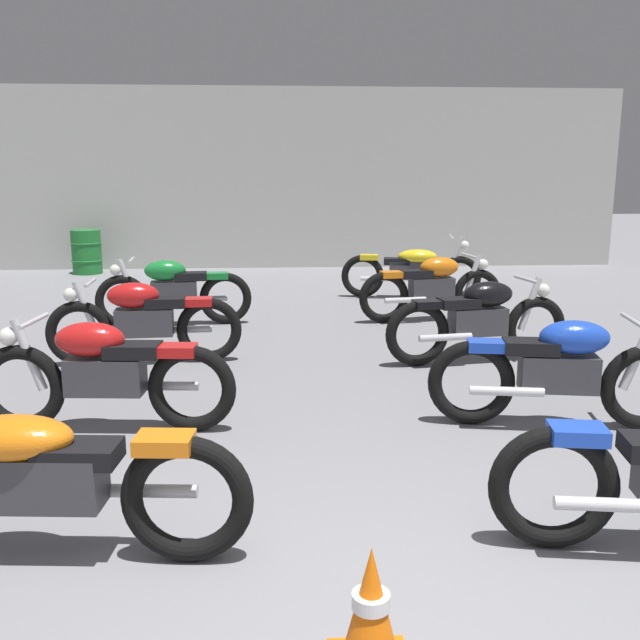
{
  "coord_description": "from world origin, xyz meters",
  "views": [
    {
      "loc": [
        -0.43,
        -2.29,
        1.93
      ],
      "look_at": [
        0.0,
        4.2,
        0.55
      ],
      "focal_mm": 39.08,
      "sensor_mm": 36.0,
      "label": 1
    }
  ],
  "objects_px": {
    "motorcycle_left_row_2": "(143,320)",
    "motorcycle_left_row_3": "(173,290)",
    "motorcycle_left_row_1": "(104,372)",
    "motorcycle_right_row_2": "(479,319)",
    "motorcycle_right_row_3": "(432,286)",
    "oil_drum": "(87,252)",
    "traffic_cone": "(371,614)",
    "motorcycle_left_row_0": "(34,476)",
    "motorcycle_right_row_1": "(560,370)",
    "motorcycle_right_row_4": "(412,269)"
  },
  "relations": [
    {
      "from": "motorcycle_left_row_0",
      "to": "motorcycle_right_row_3",
      "type": "relative_size",
      "value": 1.1
    },
    {
      "from": "motorcycle_left_row_0",
      "to": "motorcycle_right_row_1",
      "type": "bearing_deg",
      "value": 26.18
    },
    {
      "from": "motorcycle_right_row_2",
      "to": "oil_drum",
      "type": "distance_m",
      "value": 8.93
    },
    {
      "from": "oil_drum",
      "to": "motorcycle_right_row_4",
      "type": "bearing_deg",
      "value": -28.06
    },
    {
      "from": "oil_drum",
      "to": "traffic_cone",
      "type": "distance_m",
      "value": 12.02
    },
    {
      "from": "motorcycle_left_row_0",
      "to": "motorcycle_left_row_3",
      "type": "height_order",
      "value": "motorcycle_left_row_0"
    },
    {
      "from": "motorcycle_right_row_3",
      "to": "motorcycle_right_row_1",
      "type": "bearing_deg",
      "value": -88.77
    },
    {
      "from": "motorcycle_left_row_2",
      "to": "traffic_cone",
      "type": "relative_size",
      "value": 3.65
    },
    {
      "from": "motorcycle_left_row_2",
      "to": "motorcycle_right_row_3",
      "type": "relative_size",
      "value": 1.0
    },
    {
      "from": "motorcycle_right_row_4",
      "to": "motorcycle_left_row_1",
      "type": "bearing_deg",
      "value": -121.85
    },
    {
      "from": "motorcycle_left_row_3",
      "to": "motorcycle_right_row_4",
      "type": "relative_size",
      "value": 0.91
    },
    {
      "from": "motorcycle_left_row_0",
      "to": "motorcycle_right_row_4",
      "type": "relative_size",
      "value": 1.01
    },
    {
      "from": "motorcycle_left_row_0",
      "to": "motorcycle_left_row_3",
      "type": "xyz_separation_m",
      "value": [
        -0.08,
        5.55,
        0.01
      ]
    },
    {
      "from": "oil_drum",
      "to": "motorcycle_left_row_0",
      "type": "bearing_deg",
      "value": -76.92
    },
    {
      "from": "motorcycle_right_row_1",
      "to": "oil_drum",
      "type": "xyz_separation_m",
      "value": [
        -5.79,
        8.75,
        -0.03
      ]
    },
    {
      "from": "motorcycle_left_row_3",
      "to": "motorcycle_left_row_1",
      "type": "bearing_deg",
      "value": -89.95
    },
    {
      "from": "motorcycle_left_row_3",
      "to": "motorcycle_right_row_1",
      "type": "bearing_deg",
      "value": -48.41
    },
    {
      "from": "motorcycle_left_row_1",
      "to": "motorcycle_left_row_3",
      "type": "bearing_deg",
      "value": 90.05
    },
    {
      "from": "traffic_cone",
      "to": "oil_drum",
      "type": "bearing_deg",
      "value": 109.35
    },
    {
      "from": "motorcycle_left_row_0",
      "to": "traffic_cone",
      "type": "height_order",
      "value": "motorcycle_left_row_0"
    },
    {
      "from": "motorcycle_left_row_1",
      "to": "traffic_cone",
      "type": "distance_m",
      "value": 3.21
    },
    {
      "from": "motorcycle_right_row_2",
      "to": "motorcycle_right_row_3",
      "type": "height_order",
      "value": "same"
    },
    {
      "from": "motorcycle_left_row_0",
      "to": "motorcycle_right_row_4",
      "type": "height_order",
      "value": "same"
    },
    {
      "from": "motorcycle_left_row_0",
      "to": "motorcycle_left_row_3",
      "type": "relative_size",
      "value": 1.1
    },
    {
      "from": "motorcycle_left_row_2",
      "to": "motorcycle_right_row_4",
      "type": "distance_m",
      "value": 5.01
    },
    {
      "from": "motorcycle_right_row_3",
      "to": "motorcycle_right_row_4",
      "type": "height_order",
      "value": "motorcycle_right_row_4"
    },
    {
      "from": "motorcycle_left_row_2",
      "to": "motorcycle_left_row_3",
      "type": "relative_size",
      "value": 1.0
    },
    {
      "from": "motorcycle_left_row_1",
      "to": "motorcycle_left_row_2",
      "type": "xyz_separation_m",
      "value": [
        -0.05,
        1.92,
        0.0
      ]
    },
    {
      "from": "motorcycle_right_row_1",
      "to": "oil_drum",
      "type": "bearing_deg",
      "value": 123.51
    },
    {
      "from": "motorcycle_right_row_3",
      "to": "oil_drum",
      "type": "relative_size",
      "value": 2.31
    },
    {
      "from": "traffic_cone",
      "to": "motorcycle_left_row_2",
      "type": "bearing_deg",
      "value": 109.97
    },
    {
      "from": "motorcycle_left_row_2",
      "to": "motorcycle_right_row_3",
      "type": "distance_m",
      "value": 3.91
    },
    {
      "from": "motorcycle_right_row_3",
      "to": "motorcycle_right_row_2",
      "type": "bearing_deg",
      "value": -89.68
    },
    {
      "from": "motorcycle_left_row_2",
      "to": "oil_drum",
      "type": "bearing_deg",
      "value": 108.92
    },
    {
      "from": "traffic_cone",
      "to": "motorcycle_right_row_1",
      "type": "bearing_deg",
      "value": 55.1
    },
    {
      "from": "traffic_cone",
      "to": "motorcycle_left_row_1",
      "type": "bearing_deg",
      "value": 120.87
    },
    {
      "from": "motorcycle_left_row_1",
      "to": "motorcycle_right_row_2",
      "type": "height_order",
      "value": "same"
    },
    {
      "from": "motorcycle_left_row_0",
      "to": "motorcycle_right_row_1",
      "type": "distance_m",
      "value": 3.76
    },
    {
      "from": "motorcycle_right_row_2",
      "to": "traffic_cone",
      "type": "distance_m",
      "value": 4.81
    },
    {
      "from": "motorcycle_left_row_1",
      "to": "motorcycle_right_row_3",
      "type": "distance_m",
      "value": 5.09
    },
    {
      "from": "motorcycle_left_row_3",
      "to": "traffic_cone",
      "type": "bearing_deg",
      "value": -75.75
    },
    {
      "from": "motorcycle_left_row_2",
      "to": "motorcycle_left_row_3",
      "type": "height_order",
      "value": "same"
    },
    {
      "from": "motorcycle_right_row_2",
      "to": "motorcycle_right_row_4",
      "type": "height_order",
      "value": "motorcycle_right_row_4"
    },
    {
      "from": "motorcycle_left_row_1",
      "to": "oil_drum",
      "type": "height_order",
      "value": "motorcycle_left_row_1"
    },
    {
      "from": "motorcycle_right_row_3",
      "to": "motorcycle_left_row_0",
      "type": "bearing_deg",
      "value": -120.29
    },
    {
      "from": "motorcycle_left_row_0",
      "to": "motorcycle_left_row_2",
      "type": "distance_m",
      "value": 3.74
    },
    {
      "from": "motorcycle_right_row_3",
      "to": "traffic_cone",
      "type": "xyz_separation_m",
      "value": [
        -1.72,
        -6.56,
        -0.2
      ]
    },
    {
      "from": "motorcycle_right_row_3",
      "to": "motorcycle_right_row_4",
      "type": "bearing_deg",
      "value": 88.03
    },
    {
      "from": "motorcycle_left_row_1",
      "to": "oil_drum",
      "type": "distance_m",
      "value": 8.9
    },
    {
      "from": "motorcycle_left_row_0",
      "to": "motorcycle_right_row_3",
      "type": "distance_m",
      "value": 6.52
    }
  ]
}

